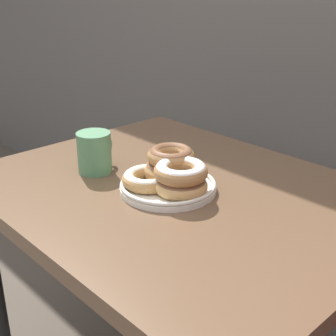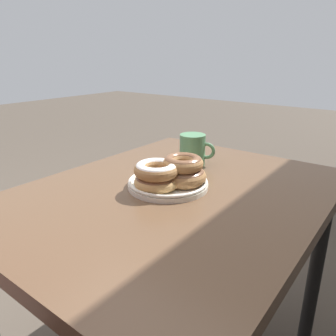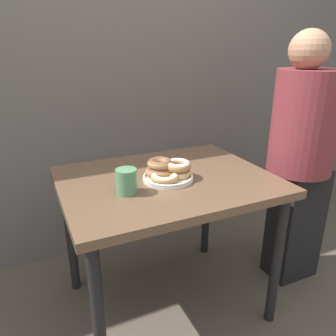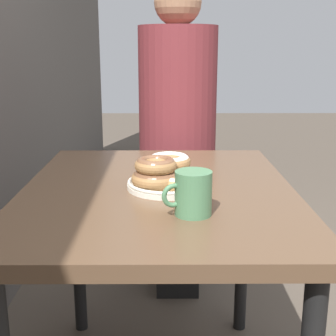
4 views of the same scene
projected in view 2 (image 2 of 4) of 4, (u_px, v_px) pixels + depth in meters
The scene contains 4 objects.
ground_plane at pixel (100, 328), 1.43m from camera, with size 14.00×14.00×0.00m, color #4C4238.
dining_table at pixel (174, 217), 0.98m from camera, with size 1.00×0.79×0.76m.
donut_plate at pixel (169, 174), 0.96m from camera, with size 0.25×0.25×0.10m.
coffee_mug at pixel (193, 149), 1.16m from camera, with size 0.09×0.12×0.11m.
Camera 2 is at (0.71, 0.92, 1.13)m, focal length 35.00 mm.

